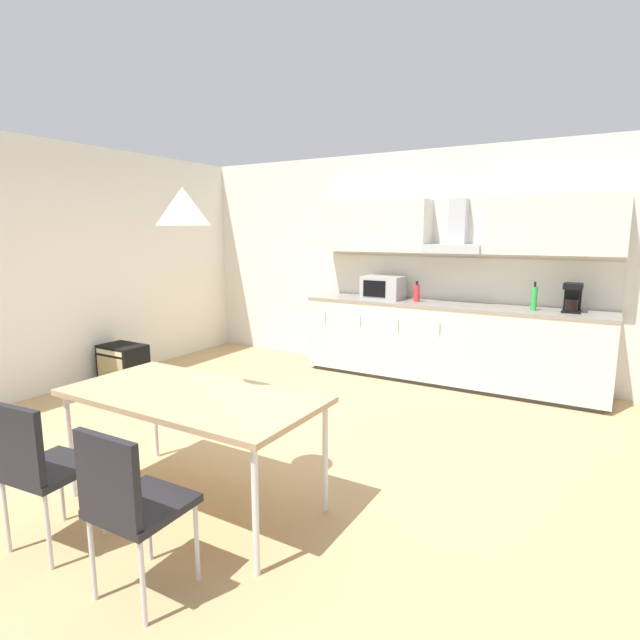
{
  "coord_description": "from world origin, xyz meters",
  "views": [
    {
      "loc": [
        2.47,
        -2.95,
        1.74
      ],
      "look_at": [
        0.34,
        0.66,
        1.0
      ],
      "focal_mm": 28.0,
      "sensor_mm": 36.0,
      "label": 1
    }
  ],
  "objects_px": {
    "bottle_green": "(534,298)",
    "dining_table": "(192,400)",
    "guitar_amp": "(123,363)",
    "coffee_maker": "(573,298)",
    "pendant_lamp": "(183,206)",
    "microwave": "(383,288)",
    "chair_near_left": "(36,461)",
    "chair_near_right": "(128,498)",
    "bottle_red": "(417,293)"
  },
  "relations": [
    {
      "from": "chair_near_right",
      "to": "chair_near_left",
      "type": "height_order",
      "value": "same"
    },
    {
      "from": "bottle_red",
      "to": "chair_near_right",
      "type": "relative_size",
      "value": 0.28
    },
    {
      "from": "pendant_lamp",
      "to": "bottle_green",
      "type": "bearing_deg",
      "value": 66.08
    },
    {
      "from": "chair_near_right",
      "to": "chair_near_left",
      "type": "xyz_separation_m",
      "value": [
        -0.74,
        0.0,
        0.0
      ]
    },
    {
      "from": "chair_near_right",
      "to": "pendant_lamp",
      "type": "xyz_separation_m",
      "value": [
        -0.37,
        0.79,
        1.36
      ]
    },
    {
      "from": "dining_table",
      "to": "chair_near_left",
      "type": "xyz_separation_m",
      "value": [
        -0.36,
        -0.79,
        -0.17
      ]
    },
    {
      "from": "bottle_green",
      "to": "guitar_amp",
      "type": "distance_m",
      "value": 4.67
    },
    {
      "from": "bottle_red",
      "to": "chair_near_left",
      "type": "distance_m",
      "value": 4.31
    },
    {
      "from": "dining_table",
      "to": "guitar_amp",
      "type": "bearing_deg",
      "value": 149.91
    },
    {
      "from": "coffee_maker",
      "to": "guitar_amp",
      "type": "relative_size",
      "value": 0.58
    },
    {
      "from": "coffee_maker",
      "to": "pendant_lamp",
      "type": "relative_size",
      "value": 0.94
    },
    {
      "from": "bottle_red",
      "to": "pendant_lamp",
      "type": "relative_size",
      "value": 0.76
    },
    {
      "from": "bottle_red",
      "to": "chair_near_left",
      "type": "height_order",
      "value": "bottle_red"
    },
    {
      "from": "chair_near_right",
      "to": "chair_near_left",
      "type": "distance_m",
      "value": 0.74
    },
    {
      "from": "coffee_maker",
      "to": "chair_near_left",
      "type": "relative_size",
      "value": 0.34
    },
    {
      "from": "bottle_red",
      "to": "chair_near_right",
      "type": "bearing_deg",
      "value": -88.0
    },
    {
      "from": "coffee_maker",
      "to": "chair_near_right",
      "type": "bearing_deg",
      "value": -109.24
    },
    {
      "from": "chair_near_right",
      "to": "chair_near_left",
      "type": "relative_size",
      "value": 1.0
    },
    {
      "from": "dining_table",
      "to": "pendant_lamp",
      "type": "bearing_deg",
      "value": 104.04
    },
    {
      "from": "microwave",
      "to": "dining_table",
      "type": "distance_m",
      "value": 3.49
    },
    {
      "from": "microwave",
      "to": "pendant_lamp",
      "type": "bearing_deg",
      "value": -86.45
    },
    {
      "from": "guitar_amp",
      "to": "microwave",
      "type": "bearing_deg",
      "value": 37.84
    },
    {
      "from": "bottle_red",
      "to": "dining_table",
      "type": "distance_m",
      "value": 3.47
    },
    {
      "from": "chair_near_left",
      "to": "coffee_maker",
      "type": "bearing_deg",
      "value": 62.48
    },
    {
      "from": "dining_table",
      "to": "guitar_amp",
      "type": "height_order",
      "value": "dining_table"
    },
    {
      "from": "microwave",
      "to": "chair_near_left",
      "type": "bearing_deg",
      "value": -92.0
    },
    {
      "from": "microwave",
      "to": "bottle_red",
      "type": "bearing_deg",
      "value": -2.93
    },
    {
      "from": "microwave",
      "to": "bottle_green",
      "type": "relative_size",
      "value": 1.59
    },
    {
      "from": "dining_table",
      "to": "chair_near_left",
      "type": "relative_size",
      "value": 1.9
    },
    {
      "from": "bottle_red",
      "to": "chair_near_right",
      "type": "xyz_separation_m",
      "value": [
        0.15,
        -4.24,
        -0.51
      ]
    },
    {
      "from": "chair_near_left",
      "to": "pendant_lamp",
      "type": "height_order",
      "value": "pendant_lamp"
    },
    {
      "from": "bottle_red",
      "to": "guitar_amp",
      "type": "height_order",
      "value": "bottle_red"
    },
    {
      "from": "chair_near_left",
      "to": "pendant_lamp",
      "type": "bearing_deg",
      "value": 65.34
    },
    {
      "from": "guitar_amp",
      "to": "pendant_lamp",
      "type": "xyz_separation_m",
      "value": [
        2.68,
        -1.55,
        1.67
      ]
    },
    {
      "from": "pendant_lamp",
      "to": "chair_near_left",
      "type": "bearing_deg",
      "value": -114.66
    },
    {
      "from": "dining_table",
      "to": "chair_near_left",
      "type": "height_order",
      "value": "chair_near_left"
    },
    {
      "from": "coffee_maker",
      "to": "bottle_green",
      "type": "relative_size",
      "value": 0.99
    },
    {
      "from": "bottle_red",
      "to": "chair_near_left",
      "type": "xyz_separation_m",
      "value": [
        -0.59,
        -4.24,
        -0.51
      ]
    },
    {
      "from": "bottle_green",
      "to": "chair_near_right",
      "type": "xyz_separation_m",
      "value": [
        -1.14,
        -4.21,
        -0.53
      ]
    },
    {
      "from": "chair_near_left",
      "to": "pendant_lamp",
      "type": "relative_size",
      "value": 2.72
    },
    {
      "from": "bottle_green",
      "to": "dining_table",
      "type": "relative_size",
      "value": 0.18
    },
    {
      "from": "bottle_red",
      "to": "chair_near_left",
      "type": "relative_size",
      "value": 0.28
    },
    {
      "from": "bottle_red",
      "to": "chair_near_left",
      "type": "bearing_deg",
      "value": -97.91
    },
    {
      "from": "microwave",
      "to": "pendant_lamp",
      "type": "height_order",
      "value": "pendant_lamp"
    },
    {
      "from": "coffee_maker",
      "to": "dining_table",
      "type": "relative_size",
      "value": 0.18
    },
    {
      "from": "microwave",
      "to": "guitar_amp",
      "type": "height_order",
      "value": "microwave"
    },
    {
      "from": "microwave",
      "to": "coffee_maker",
      "type": "distance_m",
      "value": 2.08
    },
    {
      "from": "microwave",
      "to": "bottle_green",
      "type": "xyz_separation_m",
      "value": [
        1.73,
        -0.05,
        -0.01
      ]
    },
    {
      "from": "chair_near_left",
      "to": "guitar_amp",
      "type": "relative_size",
      "value": 1.67
    },
    {
      "from": "coffee_maker",
      "to": "pendant_lamp",
      "type": "bearing_deg",
      "value": -118.15
    }
  ]
}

